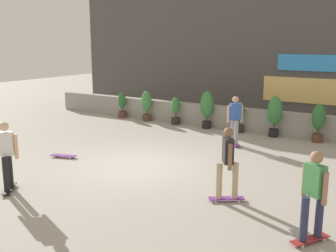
{
  "coord_description": "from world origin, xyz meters",
  "views": [
    {
      "loc": [
        6.57,
        -9.04,
        3.54
      ],
      "look_at": [
        0.0,
        1.5,
        0.9
      ],
      "focal_mm": 43.16,
      "sensor_mm": 36.0,
      "label": 1
    }
  ],
  "objects": [
    {
      "name": "skater_by_wall_left",
      "position": [
        1.38,
        3.6,
        0.94
      ],
      "size": [
        0.68,
        0.73,
        1.7
      ],
      "color": "#72338C",
      "rests_on": "ground"
    },
    {
      "name": "potted_plant_3",
      "position": [
        -0.66,
        5.55,
        0.9
      ],
      "size": [
        0.53,
        0.53,
        1.54
      ],
      "color": "black",
      "rests_on": "ground"
    },
    {
      "name": "potted_plant_1",
      "position": [
        -3.65,
        5.55,
        0.76
      ],
      "size": [
        0.44,
        0.44,
        1.35
      ],
      "color": "brown",
      "rests_on": "ground"
    },
    {
      "name": "skater_by_wall_right",
      "position": [
        3.17,
        -1.1,
        0.94
      ],
      "size": [
        0.77,
        0.62,
        1.7
      ],
      "color": "#72338C",
      "rests_on": "ground"
    },
    {
      "name": "skateboard_near_camera",
      "position": [
        -2.5,
        -0.59,
        0.06
      ],
      "size": [
        0.82,
        0.43,
        0.08
      ],
      "color": "#72338C",
      "rests_on": "ground"
    },
    {
      "name": "skater_foreground",
      "position": [
        5.22,
        -2.07,
        0.94
      ],
      "size": [
        0.59,
        0.79,
        1.7
      ],
      "color": "maroon",
      "rests_on": "ground"
    },
    {
      "name": "ground_plane",
      "position": [
        0.0,
        0.0,
        0.0
      ],
      "size": [
        48.0,
        48.0,
        0.0
      ],
      "primitive_type": "plane",
      "color": "#A8A093"
    },
    {
      "name": "potted_plant_2",
      "position": [
        -2.15,
        5.55,
        0.61
      ],
      "size": [
        0.36,
        0.36,
        1.17
      ],
      "color": "#2D2823",
      "rests_on": "ground"
    },
    {
      "name": "potted_plant_6",
      "position": [
        3.71,
        5.55,
        0.78
      ],
      "size": [
        0.45,
        0.45,
        1.37
      ],
      "color": "brown",
      "rests_on": "ground"
    },
    {
      "name": "potted_plant_4",
      "position": [
        0.76,
        5.55,
        0.64
      ],
      "size": [
        0.37,
        0.37,
        1.2
      ],
      "color": "#2D2823",
      "rests_on": "ground"
    },
    {
      "name": "skater_far_right",
      "position": [
        -1.5,
        -3.3,
        0.94
      ],
      "size": [
        0.67,
        0.74,
        1.7
      ],
      "color": "black",
      "rests_on": "ground"
    },
    {
      "name": "planter_wall",
      "position": [
        0.0,
        6.0,
        0.45
      ],
      "size": [
        18.0,
        0.4,
        0.9
      ],
      "primitive_type": "cube",
      "color": "gray",
      "rests_on": "ground"
    },
    {
      "name": "potted_plant_0",
      "position": [
        -5.04,
        5.55,
        0.62
      ],
      "size": [
        0.36,
        0.36,
        1.18
      ],
      "color": "brown",
      "rests_on": "ground"
    },
    {
      "name": "building_backdrop",
      "position": [
        0.0,
        10.0,
        3.25
      ],
      "size": [
        20.0,
        2.08,
        6.5
      ],
      "color": "#4C4947",
      "rests_on": "ground"
    },
    {
      "name": "potted_plant_5",
      "position": [
        2.14,
        5.55,
        0.89
      ],
      "size": [
        0.53,
        0.53,
        1.53
      ],
      "color": "black",
      "rests_on": "ground"
    }
  ]
}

